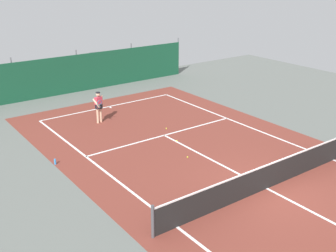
{
  "coord_description": "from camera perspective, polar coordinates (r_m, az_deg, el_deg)",
  "views": [
    {
      "loc": [
        -10.85,
        -8.75,
        7.54
      ],
      "look_at": [
        -0.5,
        5.41,
        0.9
      ],
      "focal_mm": 44.84,
      "sensor_mm": 36.0,
      "label": 1
    }
  ],
  "objects": [
    {
      "name": "tennis_net",
      "position": [
        15.61,
        13.41,
        -6.64
      ],
      "size": [
        10.12,
        0.1,
        1.1
      ],
      "color": "black",
      "rests_on": "ground"
    },
    {
      "name": "parked_car",
      "position": [
        31.39,
        -8.63,
        8.18
      ],
      "size": [
        2.42,
        4.4,
        1.68
      ],
      "rotation": [
        0.0,
        0.0,
        -0.13
      ],
      "color": "silver",
      "rests_on": "ground"
    },
    {
      "name": "court_surface",
      "position": [
        15.85,
        13.26,
        -8.27
      ],
      "size": [
        11.02,
        26.6,
        0.01
      ],
      "color": "brown",
      "rests_on": "ground"
    },
    {
      "name": "tennis_ball_near_player",
      "position": [
        19.41,
        1.21,
        -2.02
      ],
      "size": [
        0.07,
        0.07,
        0.07
      ],
      "primitive_type": "sphere",
      "color": "#CCDB33",
      "rests_on": "ground"
    },
    {
      "name": "tennis_player",
      "position": [
        21.74,
        -9.4,
        2.83
      ],
      "size": [
        0.62,
        0.81,
        1.64
      ],
      "rotation": [
        0.0,
        0.0,
        3.36
      ],
      "color": "#D8AD8C",
      "rests_on": "ground"
    },
    {
      "name": "tennis_ball_by_sideline",
      "position": [
        17.8,
        2.67,
        -4.24
      ],
      "size": [
        0.07,
        0.07,
        0.07
      ],
      "primitive_type": "sphere",
      "color": "#CCDB33",
      "rests_on": "ground"
    },
    {
      "name": "back_fence",
      "position": [
        28.2,
        -12.47,
        6.14
      ],
      "size": [
        16.3,
        0.98,
        2.7
      ],
      "color": "#14472D",
      "rests_on": "ground"
    },
    {
      "name": "water_bottle",
      "position": [
        17.77,
        -15.09,
        -4.71
      ],
      "size": [
        0.08,
        0.08,
        0.24
      ],
      "primitive_type": "cylinder",
      "color": "#338CD8",
      "rests_on": "ground"
    },
    {
      "name": "ground_plane",
      "position": [
        15.85,
        13.26,
        -8.29
      ],
      "size": [
        36.0,
        36.0,
        0.0
      ],
      "primitive_type": "plane",
      "color": "slate"
    },
    {
      "name": "tennis_ball_midcourt",
      "position": [
        20.88,
        -0.23,
        -0.33
      ],
      "size": [
        0.07,
        0.07,
        0.07
      ],
      "primitive_type": "sphere",
      "color": "#CCDB33",
      "rests_on": "ground"
    }
  ]
}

